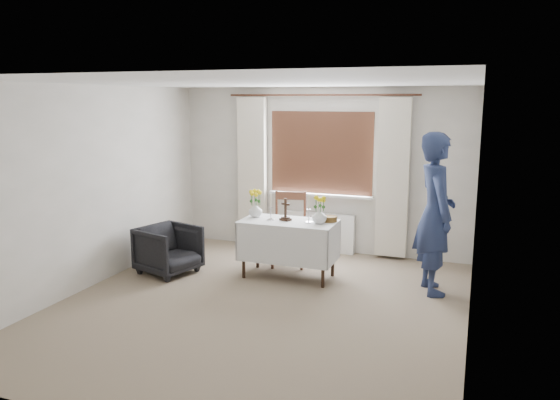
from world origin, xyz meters
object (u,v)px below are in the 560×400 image
Objects in this scene: altar_table at (288,249)px; flower_vase_right at (319,216)px; wooden_chair at (289,230)px; flower_vase_left at (255,210)px; wooden_cross at (286,210)px; armchair at (169,250)px; person at (435,214)px.

altar_table is 6.50× the size of flower_vase_right.
flower_vase_left is at bearing -139.21° from wooden_chair.
wooden_cross is 1.53× the size of flower_vase_left.
wooden_chair is 0.64m from flower_vase_left.
wooden_chair is 1.44× the size of armchair.
altar_table is 1.74× the size of armchair.
flower_vase_right is (1.99, 0.40, 0.53)m from armchair.
wooden_chair is 5.39× the size of flower_vase_left.
person is (3.40, 0.49, 0.65)m from armchair.
armchair is at bearing -168.65° from flower_vase_right.
person is 2.33m from flower_vase_left.
armchair is at bearing -159.46° from wooden_chair.
altar_table is at bearing 11.35° from wooden_cross.
person is (2.00, -0.41, 0.46)m from wooden_chair.
armchair is 2.10m from flower_vase_right.
flower_vase_right is at bearing -52.85° from wooden_chair.
wooden_cross reaches higher than flower_vase_left.
flower_vase_left reaches higher than altar_table.
person reaches higher than wooden_cross.
wooden_chair is at bearing 125.76° from wooden_cross.
person is 10.20× the size of flower_vase_left.
wooden_chair is 1.68m from armchair.
altar_table is 0.55m from wooden_chair.
person is at bearing 0.47° from flower_vase_left.
armchair is 0.37× the size of person.
flower_vase_right is (0.91, -0.07, -0.00)m from flower_vase_left.
wooden_chair is at bearing 57.52° from person.
flower_vase_right is (-1.41, -0.09, -0.12)m from person.
wooden_cross is (1.53, 0.41, 0.58)m from armchair.
wooden_cross reaches higher than armchair.
altar_table is 0.64× the size of person.
flower_vase_right reaches higher than altar_table.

